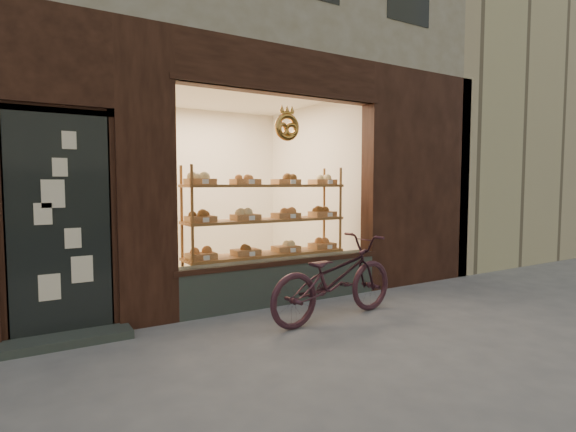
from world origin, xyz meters
TOP-DOWN VIEW (x-y plane):
  - ground at (0.00, 0.00)m, footprint 90.00×90.00m
  - neighbor_right at (9.60, 5.50)m, footprint 12.00×7.00m
  - display_shelf at (0.45, 2.55)m, footprint 2.20×0.45m
  - bicycle at (0.59, 1.25)m, footprint 1.78×0.80m

SIDE VIEW (x-z plane):
  - ground at x=0.00m, z-range 0.00..0.00m
  - bicycle at x=0.59m, z-range 0.00..0.90m
  - display_shelf at x=0.45m, z-range 0.01..1.71m
  - neighbor_right at x=9.60m, z-range 0.00..9.00m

